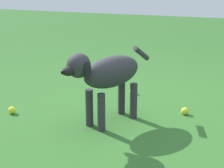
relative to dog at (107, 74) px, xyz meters
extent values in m
plane|color=#2D6026|center=(0.26, -0.11, -0.43)|extent=(14.00, 14.00, 0.00)
ellipsoid|color=#2D2D33|center=(0.05, -0.03, 0.01)|extent=(0.62, 0.46, 0.26)
cylinder|color=#2D2D33|center=(-0.15, 0.00, -0.27)|extent=(0.06, 0.06, 0.31)
cylinder|color=#2D2D33|center=(-0.08, 0.12, -0.27)|extent=(0.06, 0.06, 0.31)
cylinder|color=#2D2D33|center=(0.18, -0.17, -0.27)|extent=(0.06, 0.06, 0.31)
cylinder|color=#2D2D33|center=(0.25, -0.05, -0.27)|extent=(0.06, 0.06, 0.31)
ellipsoid|color=#2D2D33|center=(-0.26, 0.13, 0.13)|extent=(0.25, 0.24, 0.19)
ellipsoid|color=black|center=(-0.33, 0.17, 0.10)|extent=(0.16, 0.14, 0.08)
sphere|color=black|center=(-0.39, 0.20, 0.10)|extent=(0.03, 0.03, 0.03)
ellipsoid|color=black|center=(-0.29, 0.05, 0.10)|extent=(0.07, 0.06, 0.14)
ellipsoid|color=black|center=(-0.21, 0.21, 0.10)|extent=(0.07, 0.06, 0.14)
cylinder|color=#2D2D33|center=(0.37, -0.19, 0.11)|extent=(0.19, 0.12, 0.15)
sphere|color=#CCDC2C|center=(-0.07, 0.87, -0.39)|extent=(0.07, 0.07, 0.07)
sphere|color=#C2D734|center=(0.41, -0.59, -0.39)|extent=(0.07, 0.07, 0.07)
sphere|color=#CEDB33|center=(0.81, 0.00, -0.39)|extent=(0.07, 0.07, 0.07)
camera|label=1|loc=(-2.71, -0.96, 0.82)|focal=59.73mm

